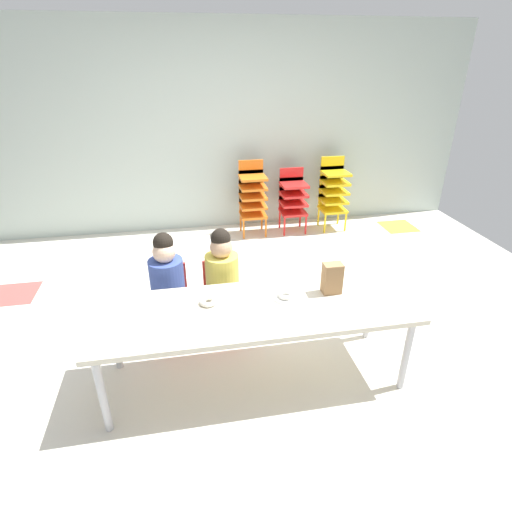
% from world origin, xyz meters
% --- Properties ---
extents(ground_plane, '(6.29, 4.67, 0.02)m').
position_xyz_m(ground_plane, '(-0.00, 0.00, -0.01)').
color(ground_plane, silver).
extents(back_wall, '(6.29, 0.10, 2.47)m').
position_xyz_m(back_wall, '(0.00, 2.33, 1.24)').
color(back_wall, '#B2C1B7').
rests_on(back_wall, ground_plane).
extents(craft_table, '(2.11, 0.69, 0.59)m').
position_xyz_m(craft_table, '(-0.15, -0.63, 0.55)').
color(craft_table, beige).
rests_on(craft_table, ground_plane).
extents(seated_child_near_camera, '(0.32, 0.31, 0.92)m').
position_xyz_m(seated_child_near_camera, '(-0.73, -0.05, 0.55)').
color(seated_child_near_camera, red).
rests_on(seated_child_near_camera, ground_plane).
extents(seated_child_middle_seat, '(0.35, 0.35, 0.92)m').
position_xyz_m(seated_child_middle_seat, '(-0.31, -0.05, 0.55)').
color(seated_child_middle_seat, red).
rests_on(seated_child_middle_seat, ground_plane).
extents(kid_chair_orange_stack, '(0.32, 0.30, 0.92)m').
position_xyz_m(kid_chair_orange_stack, '(0.29, 1.96, 0.52)').
color(kid_chair_orange_stack, orange).
rests_on(kid_chair_orange_stack, ground_plane).
extents(kid_chair_red_stack, '(0.32, 0.30, 0.80)m').
position_xyz_m(kid_chair_red_stack, '(0.81, 1.96, 0.46)').
color(kid_chair_red_stack, red).
rests_on(kid_chair_red_stack, ground_plane).
extents(kid_chair_yellow_stack, '(0.32, 0.30, 0.92)m').
position_xyz_m(kid_chair_yellow_stack, '(1.35, 1.96, 0.52)').
color(kid_chair_yellow_stack, yellow).
rests_on(kid_chair_yellow_stack, ground_plane).
extents(paper_bag_brown, '(0.13, 0.09, 0.22)m').
position_xyz_m(paper_bag_brown, '(0.40, -0.53, 0.70)').
color(paper_bag_brown, '#9E754C').
rests_on(paper_bag_brown, craft_table).
extents(paper_plate_near_edge, '(0.18, 0.18, 0.01)m').
position_xyz_m(paper_plate_near_edge, '(0.07, -0.55, 0.60)').
color(paper_plate_near_edge, white).
rests_on(paper_plate_near_edge, craft_table).
extents(donut_powdered_on_plate, '(0.11, 0.11, 0.03)m').
position_xyz_m(donut_powdered_on_plate, '(0.07, -0.55, 0.62)').
color(donut_powdered_on_plate, white).
rests_on(donut_powdered_on_plate, craft_table).
extents(donut_powdered_loose, '(0.12, 0.12, 0.04)m').
position_xyz_m(donut_powdered_loose, '(-0.45, -0.52, 0.61)').
color(donut_powdered_loose, white).
rests_on(donut_powdered_loose, craft_table).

